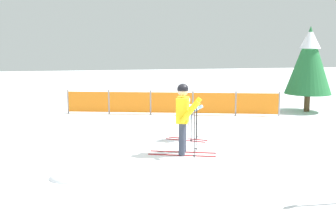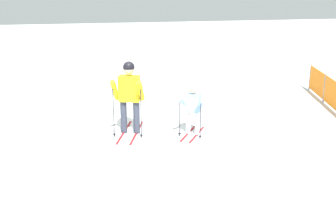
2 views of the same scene
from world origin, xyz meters
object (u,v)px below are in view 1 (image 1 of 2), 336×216
object	(u,v)px
skier_adult	(184,113)
skier_child	(187,114)
conifer_far	(309,59)
safety_fence	(172,103)

from	to	relation	value
skier_adult	skier_child	size ratio (longest dim) A/B	1.41
skier_adult	conifer_far	size ratio (longest dim) A/B	0.53
skier_child	safety_fence	distance (m)	4.04
skier_adult	safety_fence	xyz separation A→B (m)	(0.78, 5.42, -0.57)
skier_adult	safety_fence	world-z (taller)	skier_adult
skier_child	safety_fence	world-z (taller)	skier_child
skier_adult	safety_fence	size ratio (longest dim) A/B	0.23
skier_adult	conifer_far	bearing A→B (deg)	58.97
skier_child	safety_fence	xyz separation A→B (m)	(0.35, 4.01, -0.27)
safety_fence	conifer_far	bearing A→B (deg)	-2.55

